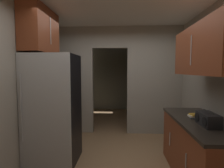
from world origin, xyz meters
TOP-DOWN VIEW (x-y plane):
  - kitchen_overhead_slab at (0.00, 0.53)m, footprint 3.45×7.55m
  - kitchen_partition at (0.07, 1.77)m, footprint 3.05×0.12m
  - adjoining_room_shell at (0.00, 3.68)m, footprint 3.05×2.87m
  - kitchen_flank_left at (-1.58, -0.36)m, footprint 0.10×4.27m
  - refrigerator at (-1.11, 0.26)m, footprint 0.81×0.75m
  - lower_cabinet_run at (1.18, -0.17)m, footprint 0.69×1.67m
  - upper_cabinet_counterside at (1.18, -0.17)m, footprint 0.36×1.50m
  - upper_cabinet_fridgeside at (-1.35, 0.36)m, footprint 0.36×0.89m
  - boombox at (1.15, -0.41)m, footprint 0.19×0.36m
  - book_stack at (1.12, -0.05)m, footprint 0.13×0.15m

SIDE VIEW (x-z plane):
  - lower_cabinet_run at x=1.18m, z-range 0.00..0.89m
  - book_stack at x=1.12m, z-range 0.89..0.95m
  - refrigerator at x=-1.11m, z-range 0.00..1.85m
  - boombox at x=1.15m, z-range 0.88..1.06m
  - adjoining_room_shell at x=0.00m, z-range 0.00..2.66m
  - kitchen_flank_left at x=-1.58m, z-range 0.00..2.66m
  - kitchen_partition at x=0.07m, z-range 0.08..2.74m
  - upper_cabinet_counterside at x=1.18m, z-range 1.52..2.20m
  - upper_cabinet_fridgeside at x=-1.35m, z-range 1.88..2.64m
  - kitchen_overhead_slab at x=0.00m, z-range 2.66..2.72m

